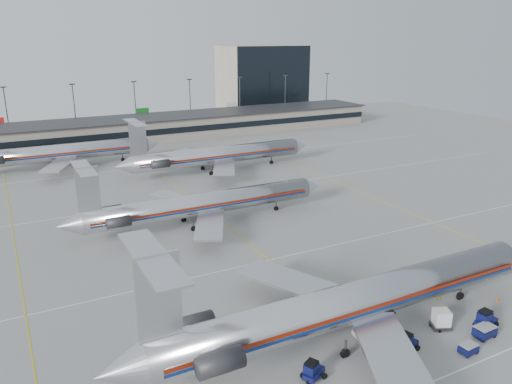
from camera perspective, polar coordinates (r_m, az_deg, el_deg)
ground at (r=59.74m, az=6.40°, el=-11.34°), size 260.00×260.00×0.00m
apron_markings at (r=67.30m, az=1.63°, el=-7.75°), size 160.00×0.15×0.02m
terminal at (r=146.38m, az=-15.52°, el=6.81°), size 162.00×17.00×6.25m
light_mast_row at (r=159.16m, az=-16.81°, el=9.50°), size 163.60×0.40×15.28m
distant_building at (r=194.82m, az=0.64°, el=12.73°), size 30.00×20.00×25.00m
jet_foreground at (r=50.55m, az=10.54°, el=-12.35°), size 50.02×29.45×13.09m
jet_second_row at (r=78.85m, az=-6.54°, el=-1.39°), size 43.82×25.80×11.47m
jet_third_row at (r=109.68m, az=-4.68°, el=4.21°), size 45.34×27.89×12.40m
jet_back_row at (r=120.51m, az=-21.54°, el=4.22°), size 44.61×27.44×12.20m
tug_left at (r=46.32m, az=6.49°, el=-19.66°), size 2.45×1.99×1.78m
tug_center at (r=51.38m, az=16.82°, el=-16.19°), size 2.50×1.72×1.85m
tug_right at (r=57.66m, az=24.75°, el=-13.11°), size 2.55×1.48×1.98m
cart_inner at (r=53.11m, az=23.10°, el=-16.15°), size 1.76×1.26×0.97m
cart_outer at (r=56.18m, az=24.67°, el=-14.26°), size 2.14×1.51×1.19m
uld_container at (r=55.86m, az=20.42°, el=-13.45°), size 2.36×2.21×1.98m
belt_loader at (r=52.84m, az=13.14°, el=-15.12°), size 4.50×1.81×2.33m
ramp_worker_near at (r=57.56m, az=20.64°, el=-12.73°), size 0.71×0.66×1.62m
ramp_worker_far at (r=61.02m, az=20.31°, el=-10.73°), size 1.12×0.99×1.94m
cone_right at (r=63.72m, az=25.87°, el=-10.90°), size 0.46×0.46×0.57m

